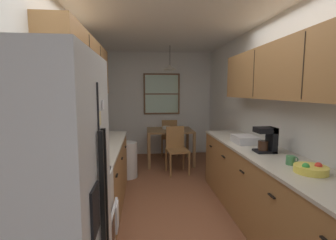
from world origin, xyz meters
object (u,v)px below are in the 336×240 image
(refrigerator, at_px, (33,231))
(dining_chair_far, at_px, (169,136))
(storage_canister, at_px, (84,151))
(fruit_bowl, at_px, (311,169))
(dining_chair_near, at_px, (176,147))
(coffee_maker, at_px, (267,139))
(table_serving_bowl, at_px, (166,128))
(stove_range, at_px, (70,232))
(dining_table, at_px, (170,135))
(dish_rack, at_px, (245,139))
(microwave_over_range, at_px, (46,76))
(trash_bin, at_px, (128,160))
(mug_by_coffeemaker, at_px, (291,160))

(refrigerator, distance_m, dining_chair_far, 4.79)
(dining_chair_far, distance_m, storage_canister, 3.61)
(storage_canister, xyz_separation_m, fruit_bowl, (2.02, -0.61, -0.06))
(dining_chair_near, xyz_separation_m, coffee_maker, (0.76, -2.02, 0.55))
(refrigerator, relative_size, table_serving_bowl, 10.32)
(dining_chair_near, distance_m, coffee_maker, 2.22)
(stove_range, relative_size, coffee_maker, 3.84)
(dining_table, distance_m, storage_canister, 3.00)
(dish_rack, distance_m, table_serving_bowl, 2.41)
(dining_chair_near, bearing_deg, microwave_over_range, -116.57)
(trash_bin, distance_m, coffee_maker, 2.60)
(dish_rack, bearing_deg, stove_range, -149.17)
(microwave_over_range, distance_m, coffee_maker, 2.31)
(dining_table, xyz_separation_m, mug_by_coffeemaker, (0.81, -3.11, 0.30))
(dish_rack, bearing_deg, dining_chair_far, 104.54)
(dining_table, distance_m, dish_rack, 2.31)
(storage_canister, bearing_deg, microwave_over_range, -100.63)
(dining_chair_near, bearing_deg, coffee_maker, -69.26)
(coffee_maker, bearing_deg, fruit_bowl, -88.63)
(storage_canister, relative_size, dish_rack, 0.56)
(stove_range, bearing_deg, dining_chair_far, 72.68)
(dining_table, relative_size, dining_chair_near, 1.10)
(microwave_over_range, relative_size, fruit_bowl, 2.35)
(refrigerator, bearing_deg, table_serving_bowl, 75.38)
(refrigerator, height_order, dining_chair_near, refrigerator)
(coffee_maker, distance_m, table_serving_bowl, 2.89)
(dish_rack, bearing_deg, mug_by_coffeemaker, -87.85)
(dining_chair_near, height_order, fruit_bowl, fruit_bowl)
(stove_range, bearing_deg, mug_by_coffeemaker, 5.87)
(table_serving_bowl, bearing_deg, dining_table, -54.26)
(dining_table, relative_size, storage_canister, 5.25)
(microwave_over_range, bearing_deg, mug_by_coffeemaker, 5.55)
(microwave_over_range, xyz_separation_m, mug_by_coffeemaker, (2.10, 0.20, -0.76))
(trash_bin, bearing_deg, storage_canister, -98.82)
(refrigerator, distance_m, dish_rack, 2.66)
(coffee_maker, bearing_deg, refrigerator, -145.27)
(refrigerator, xyz_separation_m, dining_chair_near, (1.20, 3.38, -0.39))
(dining_chair_far, height_order, trash_bin, dining_chair_far)
(dining_table, relative_size, dining_chair_far, 1.10)
(trash_bin, relative_size, storage_canister, 3.49)
(trash_bin, height_order, dish_rack, dish_rack)
(mug_by_coffeemaker, bearing_deg, dish_rack, 92.15)
(microwave_over_range, bearing_deg, dining_chair_far, 71.19)
(dining_chair_far, bearing_deg, coffee_maker, -76.69)
(table_serving_bowl, bearing_deg, dish_rack, -69.44)
(dining_chair_far, xyz_separation_m, fruit_bowl, (0.79, -3.97, 0.44))
(refrigerator, distance_m, microwave_over_range, 1.07)
(trash_bin, height_order, coffee_maker, coffee_maker)
(refrigerator, bearing_deg, microwave_over_range, 102.15)
(storage_canister, bearing_deg, dining_chair_near, 59.68)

